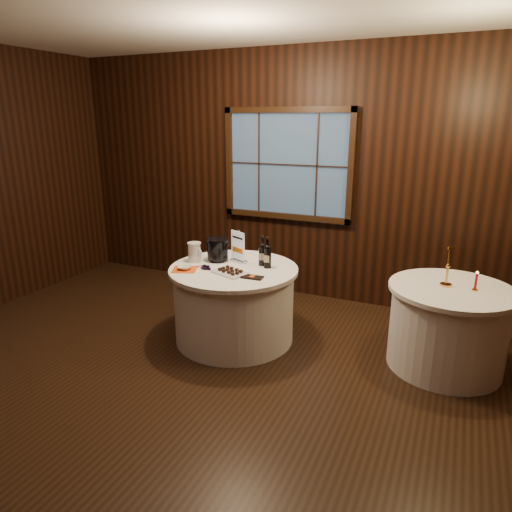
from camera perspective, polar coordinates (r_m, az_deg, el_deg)
The scene contains 16 objects.
ground at distance 4.08m, azimuth -9.33°, elevation -15.88°, with size 6.00×6.00×0.00m, color black.
back_wall at distance 5.69m, azimuth 4.00°, elevation 10.30°, with size 6.00×0.10×3.00m.
main_table at distance 4.66m, azimuth -2.75°, elevation -5.92°, with size 1.28×1.28×0.77m.
side_table at distance 4.49m, azimuth 22.79°, elevation -8.20°, with size 1.08×1.08×0.77m.
sign_stand at distance 4.67m, azimuth -2.18°, elevation 0.61°, with size 0.20×0.16×0.33m.
port_bottle_left at distance 4.56m, azimuth 0.79°, elevation 0.43°, with size 0.07×0.08×0.31m.
port_bottle_right at distance 4.48m, azimuth 1.44°, elevation 0.18°, with size 0.07×0.08×0.31m.
ice_bucket at distance 4.72m, azimuth -4.82°, elevation 0.84°, with size 0.23×0.23×0.23m.
chocolate_plate at distance 4.35m, azimuth -3.25°, elevation -1.98°, with size 0.38×0.31×0.05m.
chocolate_box at distance 4.23m, azimuth -0.48°, elevation -2.66°, with size 0.20×0.10×0.02m, color black.
grape_bunch at distance 4.50m, azimuth -6.23°, elevation -1.39°, with size 0.18×0.09×0.04m.
glass_pitcher at distance 4.73m, azimuth -7.68°, elevation 0.51°, with size 0.19×0.14×0.20m.
orange_napkin at distance 4.51m, azimuth -8.90°, elevation -1.67°, with size 0.23×0.23×0.00m, color #F14F14.
cracker_bowl at distance 4.51m, azimuth -8.91°, elevation -1.44°, with size 0.14×0.14×0.03m, color white.
brass_candlestick at distance 4.33m, azimuth 22.80°, elevation -1.83°, with size 0.10×0.10×0.36m.
red_candle at distance 4.33m, azimuth 25.78°, elevation -3.05°, with size 0.05×0.05×0.18m.
Camera 1 is at (1.98, -2.82, 2.19)m, focal length 32.00 mm.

